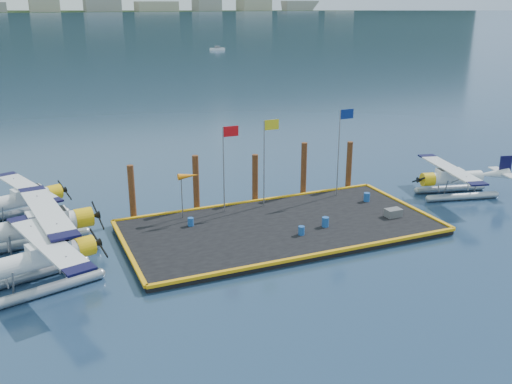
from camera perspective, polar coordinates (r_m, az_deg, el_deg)
ground at (r=37.51m, az=2.44°, el=-3.89°), size 4000.00×4000.00×0.00m
dock at (r=37.43m, az=2.45°, el=-3.60°), size 20.00×10.00×0.40m
dock_bumpers at (r=37.32m, az=2.45°, el=-3.19°), size 20.25×10.25×0.18m
far_backdrop at (r=1787.05m, az=-15.68°, el=17.69°), size 3050.00×2050.00×810.00m
seaplane_a at (r=31.95m, az=-20.57°, el=-6.46°), size 8.58×9.23×3.28m
seaplane_b at (r=36.09m, az=-20.67°, el=-3.41°), size 9.09×10.02×3.54m
seaplane_c at (r=41.97m, az=-22.23°, el=-0.86°), size 8.11×8.64×3.10m
seaplane_d at (r=46.21m, az=19.13°, el=1.16°), size 7.83×8.50×3.01m
drum_0 at (r=37.35m, az=-6.55°, el=-2.98°), size 0.39×0.39×0.55m
drum_1 at (r=37.25m, az=6.95°, el=-2.99°), size 0.45×0.45×0.64m
drum_3 at (r=35.82m, az=4.56°, el=-3.86°), size 0.40×0.40×0.56m
drum_4 at (r=42.41m, az=11.01°, el=-0.50°), size 0.45×0.45×0.63m
crate at (r=39.80m, az=13.57°, el=-2.03°), size 1.09×0.73×0.54m
flagpole_red at (r=38.58m, az=-2.99°, el=3.64°), size 1.14×0.08×6.00m
flagpole_yellow at (r=39.65m, az=1.08°, el=4.24°), size 1.14×0.08×6.20m
flagpole_blue at (r=42.35m, az=8.54°, el=5.21°), size 1.14×0.08×6.50m
windsock at (r=38.09m, az=-6.82°, el=1.51°), size 1.40×0.44×3.12m
piling_0 at (r=39.20m, az=-12.29°, el=-0.19°), size 0.44×0.44×4.00m
piling_1 at (r=40.17m, az=-6.01°, el=0.75°), size 0.44×0.44×4.20m
piling_2 at (r=41.69m, az=-0.09°, el=1.23°), size 0.44×0.44×3.80m
piling_3 at (r=43.27m, az=4.79°, el=2.16°), size 0.44×0.44×4.30m
piling_4 at (r=45.26m, az=9.28°, el=2.52°), size 0.44×0.44×4.00m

